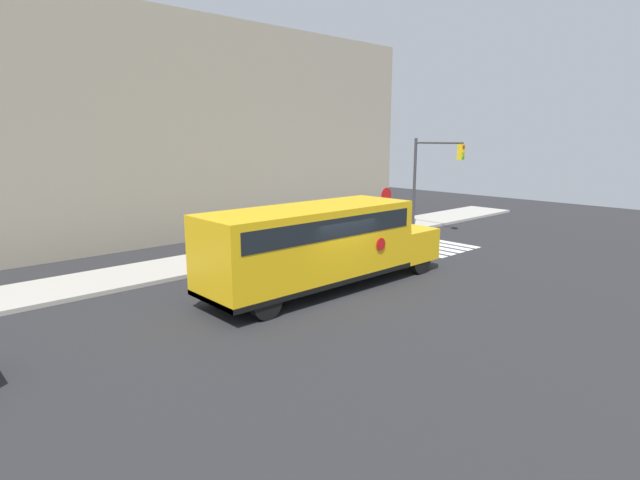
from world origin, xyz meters
TOP-DOWN VIEW (x-y plane):
  - ground_plane at (0.00, 0.00)m, footprint 60.00×60.00m
  - sidewalk_strip at (0.00, 6.50)m, footprint 44.00×3.00m
  - building_backdrop at (0.00, 13.00)m, footprint 32.00×4.00m
  - crosswalk_stripes at (8.53, 2.00)m, footprint 3.30×3.20m
  - school_bus at (-0.12, 0.66)m, footprint 9.52×2.57m
  - stop_sign at (9.14, 5.51)m, footprint 0.80×0.10m
  - traffic_light at (11.62, 4.54)m, footprint 0.28×3.09m

SIDE VIEW (x-z plane):
  - ground_plane at x=0.00m, z-range 0.00..0.00m
  - crosswalk_stripes at x=8.53m, z-range 0.00..0.01m
  - sidewalk_strip at x=0.00m, z-range 0.00..0.15m
  - school_bus at x=-0.12m, z-range 0.21..3.11m
  - stop_sign at x=9.14m, z-range 0.45..2.99m
  - traffic_light at x=11.62m, z-range 0.83..5.94m
  - building_backdrop at x=0.00m, z-range 0.00..11.00m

